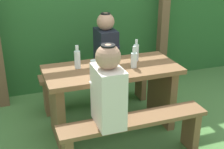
{
  "coord_description": "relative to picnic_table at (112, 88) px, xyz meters",
  "views": [
    {
      "loc": [
        -0.99,
        -2.78,
        1.88
      ],
      "look_at": [
        0.0,
        0.0,
        0.65
      ],
      "focal_mm": 49.09,
      "sensor_mm": 36.0,
      "label": 1
    }
  ],
  "objects": [
    {
      "name": "cell_phone",
      "position": [
        -0.01,
        0.07,
        0.24
      ],
      "size": [
        0.08,
        0.14,
        0.01
      ],
      "primitive_type": "cube",
      "rotation": [
        0.0,
        0.0,
        -0.04
      ],
      "color": "silver",
      "rests_on": "picnic_table"
    },
    {
      "name": "picnic_table",
      "position": [
        0.0,
        0.0,
        0.0
      ],
      "size": [
        1.4,
        0.64,
        0.73
      ],
      "color": "brown",
      "rests_on": "ground_plane"
    },
    {
      "name": "bottle_right",
      "position": [
        0.31,
        0.1,
        0.33
      ],
      "size": [
        0.06,
        0.06,
        0.24
      ],
      "color": "silver",
      "rests_on": "picnic_table"
    },
    {
      "name": "person_white_shirt",
      "position": [
        -0.25,
        -0.59,
        0.29
      ],
      "size": [
        0.25,
        0.35,
        0.72
      ],
      "color": "silver",
      "rests_on": "bench_near"
    },
    {
      "name": "bench_near",
      "position": [
        0.0,
        -0.6,
        -0.17
      ],
      "size": [
        1.4,
        0.24,
        0.46
      ],
      "color": "brown",
      "rests_on": "ground_plane"
    },
    {
      "name": "drinking_glass",
      "position": [
        -0.17,
        0.06,
        0.27
      ],
      "size": [
        0.08,
        0.08,
        0.08
      ],
      "primitive_type": "cylinder",
      "color": "silver",
      "rests_on": "picnic_table"
    },
    {
      "name": "bottle_left",
      "position": [
        -0.34,
        0.1,
        0.34
      ],
      "size": [
        0.06,
        0.06,
        0.24
      ],
      "color": "silver",
      "rests_on": "picnic_table"
    },
    {
      "name": "hedge_backdrop",
      "position": [
        0.0,
        1.72,
        0.57
      ],
      "size": [
        6.4,
        1.05,
        2.13
      ],
      "primitive_type": "cube",
      "color": "#296029",
      "rests_on": "ground_plane"
    },
    {
      "name": "pergola_post_right",
      "position": [
        1.12,
        0.99,
        0.54
      ],
      "size": [
        0.12,
        0.12,
        2.09
      ],
      "primitive_type": "cube",
      "color": "brown",
      "rests_on": "ground_plane"
    },
    {
      "name": "bench_far",
      "position": [
        0.0,
        0.6,
        -0.17
      ],
      "size": [
        1.4,
        0.24,
        0.46
      ],
      "color": "brown",
      "rests_on": "ground_plane"
    },
    {
      "name": "person_black_coat",
      "position": [
        0.13,
        0.59,
        0.29
      ],
      "size": [
        0.25,
        0.35,
        0.72
      ],
      "color": "black",
      "rests_on": "bench_far"
    },
    {
      "name": "bottle_center",
      "position": [
        0.21,
        -0.07,
        0.32
      ],
      "size": [
        0.06,
        0.06,
        0.23
      ],
      "color": "silver",
      "rests_on": "picnic_table"
    },
    {
      "name": "ground_plane",
      "position": [
        0.0,
        0.0,
        -0.5
      ],
      "size": [
        12.0,
        12.0,
        0.0
      ],
      "primitive_type": "plane",
      "color": "#4B7C3D"
    }
  ]
}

